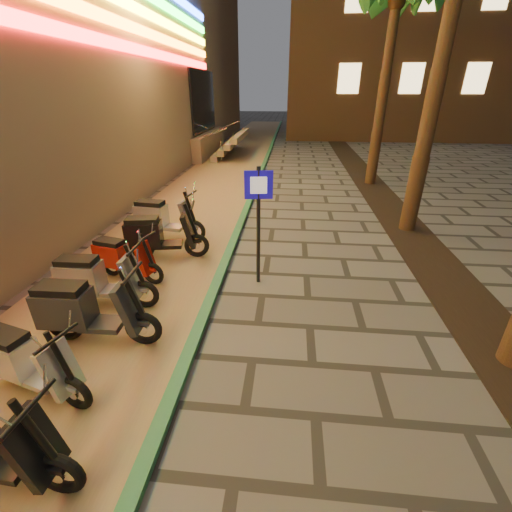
# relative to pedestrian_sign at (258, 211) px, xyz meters

# --- Properties ---
(ground) EXTENTS (120.00, 120.00, 0.00)m
(ground) POSITION_rel_pedestrian_sign_xyz_m (0.12, -3.83, -1.45)
(ground) COLOR #474442
(ground) RESTS_ON ground
(parking_strip) EXTENTS (3.40, 60.00, 0.01)m
(parking_strip) POSITION_rel_pedestrian_sign_xyz_m (-2.48, 6.17, -1.44)
(parking_strip) COLOR #8C7251
(parking_strip) RESTS_ON ground
(green_curb) EXTENTS (0.18, 60.00, 0.10)m
(green_curb) POSITION_rel_pedestrian_sign_xyz_m (-0.78, 6.17, -1.40)
(green_curb) COLOR #296E44
(green_curb) RESTS_ON ground
(planting_strip) EXTENTS (1.20, 40.00, 0.02)m
(planting_strip) POSITION_rel_pedestrian_sign_xyz_m (3.72, 1.17, -1.44)
(planting_strip) COLOR black
(planting_strip) RESTS_ON ground
(palm_d) EXTENTS (2.97, 3.02, 7.16)m
(palm_d) POSITION_rel_pedestrian_sign_xyz_m (3.72, 8.17, 4.49)
(palm_d) COLOR #472D19
(palm_d) RESTS_ON ground
(pedestrian_sign) EXTENTS (0.49, 0.11, 2.24)m
(pedestrian_sign) POSITION_rel_pedestrian_sign_xyz_m (0.00, 0.00, 0.00)
(pedestrian_sign) COLOR black
(pedestrian_sign) RESTS_ON ground
(scooter_5) EXTENTS (1.53, 0.76, 1.08)m
(scooter_5) POSITION_rel_pedestrian_sign_xyz_m (-2.54, -2.96, -0.98)
(scooter_5) COLOR black
(scooter_5) RESTS_ON ground
(scooter_6) EXTENTS (1.77, 0.62, 1.25)m
(scooter_6) POSITION_rel_pedestrian_sign_xyz_m (-2.33, -1.99, -0.91)
(scooter_6) COLOR black
(scooter_6) RESTS_ON ground
(scooter_7) EXTENTS (1.68, 0.59, 1.19)m
(scooter_7) POSITION_rel_pedestrian_sign_xyz_m (-2.66, -1.08, -0.93)
(scooter_7) COLOR black
(scooter_7) RESTS_ON ground
(scooter_8) EXTENTS (1.47, 0.71, 1.04)m
(scooter_8) POSITION_rel_pedestrian_sign_xyz_m (-2.68, -0.12, -1.00)
(scooter_8) COLOR black
(scooter_8) RESTS_ON ground
(scooter_9) EXTENTS (1.78, 0.76, 1.25)m
(scooter_9) POSITION_rel_pedestrian_sign_xyz_m (-2.29, 0.82, -0.91)
(scooter_9) COLOR black
(scooter_9) RESTS_ON ground
(scooter_10) EXTENTS (1.78, 0.69, 1.25)m
(scooter_10) POSITION_rel_pedestrian_sign_xyz_m (-2.57, 1.92, -0.91)
(scooter_10) COLOR black
(scooter_10) RESTS_ON ground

